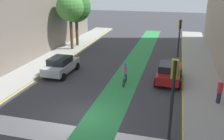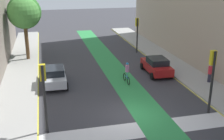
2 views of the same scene
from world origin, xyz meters
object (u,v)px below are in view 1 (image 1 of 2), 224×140
car_silver_left_far (61,65)px  street_tree_near (76,7)px  cyclist_in_lane (125,73)px  street_tree_far (70,8)px  pedestrian_sidewalk_right_a (220,91)px  car_red_right_far (169,72)px  traffic_signal_near_right (173,85)px  traffic_signal_far_right (180,31)px

car_silver_left_far → street_tree_near: bearing=104.1°
cyclist_in_lane → street_tree_near: 14.44m
car_silver_left_far → street_tree_far: bearing=106.8°
car_silver_left_far → street_tree_near: size_ratio=0.64×
car_silver_left_far → pedestrian_sidewalk_right_a: bearing=-12.6°
pedestrian_sidewalk_right_a → car_silver_left_far: bearing=167.4°
street_tree_near → street_tree_far: street_tree_near is taller
car_red_right_far → cyclist_in_lane: size_ratio=2.29×
pedestrian_sidewalk_right_a → street_tree_far: 19.18m
traffic_signal_near_right → street_tree_near: bearing=125.1°
car_silver_left_far → car_red_right_far: same height
street_tree_near → car_silver_left_far: bearing=-75.9°
traffic_signal_far_right → car_silver_left_far: traffic_signal_far_right is taller
car_silver_left_far → pedestrian_sidewalk_right_a: pedestrian_sidewalk_right_a is taller
traffic_signal_near_right → traffic_signal_far_right: (0.22, 15.95, -0.17)m
traffic_signal_near_right → traffic_signal_far_right: 15.95m
car_silver_left_far → pedestrian_sidewalk_right_a: 13.13m
traffic_signal_near_right → street_tree_far: street_tree_far is taller
car_red_right_far → street_tree_near: bearing=141.9°
traffic_signal_far_right → car_red_right_far: traffic_signal_far_right is taller
car_silver_left_far → car_red_right_far: (9.40, 0.58, 0.00)m
traffic_signal_far_right → car_red_right_far: 8.07m
cyclist_in_lane → traffic_signal_near_right: bearing=-59.9°
street_tree_near → street_tree_far: bearing=-87.9°
cyclist_in_lane → pedestrian_sidewalk_right_a: size_ratio=1.14×
cyclist_in_lane → car_red_right_far: bearing=26.0°
car_silver_left_far → pedestrian_sidewalk_right_a: (12.82, -2.86, 0.17)m
pedestrian_sidewalk_right_a → street_tree_near: size_ratio=0.24×
traffic_signal_near_right → car_silver_left_far: (-9.81, 7.59, -2.22)m
pedestrian_sidewalk_right_a → street_tree_far: street_tree_far is taller
traffic_signal_far_right → pedestrian_sidewalk_right_a: 11.72m
cyclist_in_lane → pedestrian_sidewalk_right_a: bearing=-14.9°
traffic_signal_near_right → cyclist_in_lane: (-3.78, 6.53, -2.05)m
traffic_signal_near_right → car_red_right_far: 8.48m
traffic_signal_far_right → cyclist_in_lane: size_ratio=2.19×
car_silver_left_far → car_red_right_far: size_ratio=1.00×
car_silver_left_far → street_tree_near: street_tree_near is taller
traffic_signal_far_right → pedestrian_sidewalk_right_a: bearing=-76.1°
traffic_signal_far_right → car_silver_left_far: (-10.03, -8.36, -2.05)m
car_red_right_far → street_tree_near: (-11.90, 9.33, 4.10)m
traffic_signal_near_right → cyclist_in_lane: size_ratio=2.32×
car_silver_left_far → traffic_signal_far_right: bearing=39.8°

